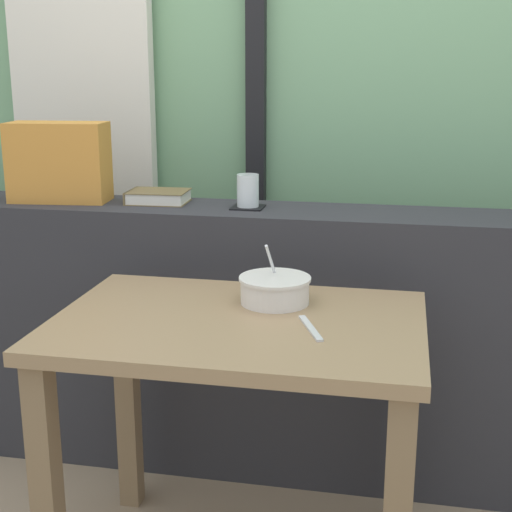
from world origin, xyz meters
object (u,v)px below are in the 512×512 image
Objects in this scene: soup_bowl at (275,290)px; fork_utensil at (311,328)px; coaster_square at (248,207)px; throw_pillow at (59,162)px; breakfast_table at (238,371)px; closed_book at (158,197)px; juice_glass at (248,192)px.

soup_bowl reaches higher than fork_utensil.
throw_pillow is (-0.64, -0.00, 0.13)m from coaster_square.
coaster_square is 0.65m from throw_pillow.
throw_pillow is 1.15m from fork_utensil.
coaster_square is at bearing 92.30° from fork_utensil.
soup_bowl is at bearing 64.56° from breakfast_table.
soup_bowl is at bearing -44.98° from closed_book.
throw_pillow is 1.88× the size of fork_utensil.
soup_bowl reaches higher than breakfast_table.
coaster_square is 0.49m from soup_bowl.
juice_glass reaches higher than soup_bowl.
closed_book is at bearing 173.65° from juice_glass.
breakfast_table is 8.86× the size of juice_glass.
closed_book is 1.06× the size of soup_bowl.
soup_bowl is at bearing 100.90° from fork_utensil.
fork_utensil is at bearing -33.99° from throw_pillow.
closed_book reaches higher than coaster_square.
coaster_square is 0.59× the size of fork_utensil.
breakfast_table is 0.66m from coaster_square.
throw_pillow reaches higher than breakfast_table.
closed_book is (-0.41, 0.62, 0.32)m from breakfast_table.
coaster_square reaches higher than soup_bowl.
closed_book is (-0.31, 0.03, -0.03)m from juice_glass.
coaster_square is 0.53× the size of soup_bowl.
soup_bowl is (0.16, -0.44, -0.13)m from coaster_square.
closed_book reaches higher than breakfast_table.
breakfast_table is 2.84× the size of throw_pillow.
soup_bowl is (0.80, -0.44, -0.26)m from throw_pillow.
juice_glass reaches higher than closed_book.
fork_utensil is (0.12, -0.18, -0.03)m from soup_bowl.
coaster_square is 0.31m from closed_book.
fork_utensil is (0.92, -0.62, -0.29)m from throw_pillow.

